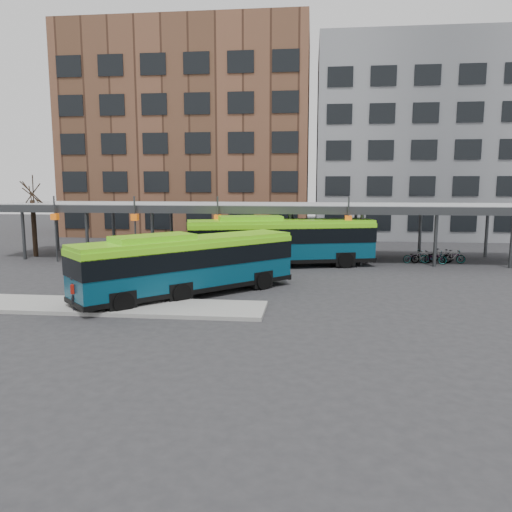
% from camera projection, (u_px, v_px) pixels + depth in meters
% --- Properties ---
extents(ground, '(120.00, 120.00, 0.00)m').
position_uv_depth(ground, '(241.00, 297.00, 25.44)').
color(ground, '#28282B').
rests_on(ground, ground).
extents(boarding_island, '(14.00, 3.00, 0.18)m').
position_uv_depth(boarding_island, '(114.00, 306.00, 23.08)').
color(boarding_island, gray).
rests_on(boarding_island, ground).
extents(canopy, '(40.00, 6.53, 4.80)m').
position_uv_depth(canopy, '(264.00, 207.00, 37.52)').
color(canopy, '#999B9E').
rests_on(canopy, ground).
extents(tree, '(1.64, 1.64, 5.60)m').
position_uv_depth(tree, '(34.00, 225.00, 38.85)').
color(tree, black).
rests_on(tree, ground).
extents(building_brick, '(26.00, 14.00, 22.00)m').
position_uv_depth(building_brick, '(193.00, 135.00, 56.36)').
color(building_brick, brown).
rests_on(building_brick, ground).
extents(building_grey, '(24.00, 14.00, 20.00)m').
position_uv_depth(building_grey, '(429.00, 142.00, 53.66)').
color(building_grey, slate).
rests_on(building_grey, ground).
extents(bus_front, '(10.17, 10.15, 3.27)m').
position_uv_depth(bus_front, '(188.00, 263.00, 25.40)').
color(bus_front, '#073A50').
rests_on(bus_front, ground).
extents(bus_rear, '(13.02, 5.92, 3.52)m').
position_uv_depth(bus_rear, '(280.00, 240.00, 34.27)').
color(bus_rear, '#073A50').
rests_on(bus_rear, ground).
extents(pedestrian, '(0.41, 0.62, 1.54)m').
position_uv_depth(pedestrian, '(75.00, 292.00, 22.07)').
color(pedestrian, black).
rests_on(pedestrian, boarding_island).
extents(bike_rack, '(4.57, 1.70, 1.03)m').
position_uv_depth(bike_rack, '(436.00, 257.00, 35.80)').
color(bike_rack, slate).
rests_on(bike_rack, ground).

